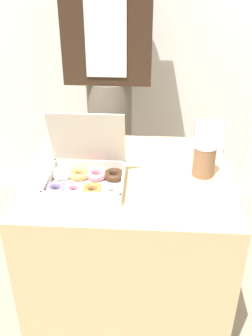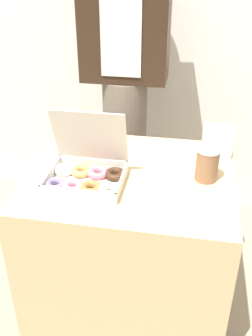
{
  "view_description": "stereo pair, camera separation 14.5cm",
  "coord_description": "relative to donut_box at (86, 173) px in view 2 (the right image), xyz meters",
  "views": [
    {
      "loc": [
        0.07,
        -1.33,
        1.5
      ],
      "look_at": [
        -0.01,
        -0.07,
        0.78
      ],
      "focal_mm": 42.0,
      "sensor_mm": 36.0,
      "label": 1
    },
    {
      "loc": [
        0.22,
        -1.31,
        1.5
      ],
      "look_at": [
        -0.01,
        -0.07,
        0.78
      ],
      "focal_mm": 42.0,
      "sensor_mm": 36.0,
      "label": 2
    }
  ],
  "objects": [
    {
      "name": "ground_plane",
      "position": [
        0.16,
        0.09,
        -0.75
      ],
      "size": [
        14.0,
        14.0,
        0.0
      ],
      "primitive_type": "plane",
      "color": "gray"
    },
    {
      "name": "donut_box",
      "position": [
        0.0,
        0.0,
        0.0
      ],
      "size": [
        0.31,
        0.24,
        0.27
      ],
      "color": "silver",
      "rests_on": "table"
    },
    {
      "name": "coffee_cup",
      "position": [
        0.44,
        0.1,
        0.03
      ],
      "size": [
        0.09,
        0.09,
        0.13
      ],
      "color": "#8C6042",
      "rests_on": "table"
    },
    {
      "name": "person_customer",
      "position": [
        0.02,
        0.7,
        0.2
      ],
      "size": [
        0.42,
        0.24,
        1.71
      ],
      "color": "#665B51",
      "rests_on": "ground_plane"
    },
    {
      "name": "napkin_holder",
      "position": [
        0.48,
        0.3,
        0.03
      ],
      "size": [
        0.13,
        0.05,
        0.14
      ],
      "color": "silver",
      "rests_on": "table"
    },
    {
      "name": "table",
      "position": [
        0.16,
        0.09,
        -0.39
      ],
      "size": [
        0.81,
        0.7,
        0.71
      ],
      "color": "tan",
      "rests_on": "ground_plane"
    }
  ]
}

